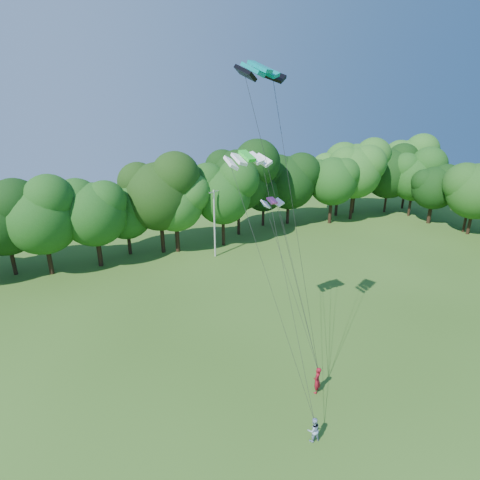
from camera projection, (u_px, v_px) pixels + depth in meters
ground at (360, 465)px, 19.87m from camera, size 160.00×160.00×0.00m
utility_pole at (214, 223)px, 45.60m from camera, size 1.58×0.75×8.46m
kite_flyer_left at (317, 380)px, 24.57m from camera, size 0.84×0.79×1.92m
kite_flyer_right at (313, 430)px, 21.06m from camera, size 0.85×0.71×1.55m
kite_teal at (260, 67)px, 19.21m from camera, size 3.24×2.28×0.69m
kite_green at (247, 156)px, 24.45m from camera, size 3.13×1.50×0.66m
kite_pink at (272, 201)px, 28.25m from camera, size 1.74×0.88×0.39m
tree_back_center at (159, 188)px, 45.58m from camera, size 9.24×9.24×13.45m
tree_back_east at (339, 174)px, 61.86m from camera, size 7.94×7.94×11.55m
tree_flank_east at (479, 181)px, 52.47m from camera, size 8.70×8.70×12.65m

